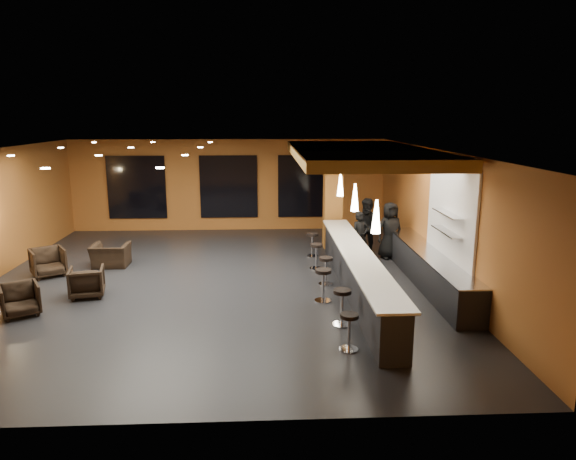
{
  "coord_description": "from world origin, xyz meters",
  "views": [
    {
      "loc": [
        1.34,
        -13.25,
        4.38
      ],
      "look_at": [
        2.0,
        0.5,
        1.3
      ],
      "focal_mm": 32.0,
      "sensor_mm": 36.0,
      "label": 1
    }
  ],
  "objects_px": {
    "bar_stool_2": "(323,281)",
    "column": "(333,196)",
    "staff_b": "(368,227)",
    "armchair_c": "(48,262)",
    "armchair_d": "(111,255)",
    "pendant_0": "(376,216)",
    "bar_stool_4": "(316,253)",
    "staff_c": "(390,230)",
    "pendant_1": "(355,198)",
    "armchair_b": "(87,282)",
    "armchair_a": "(20,300)",
    "staff_a": "(360,236)",
    "prep_counter": "(428,269)",
    "pendant_2": "(340,185)",
    "bar_stool_1": "(342,303)",
    "bar_stool_5": "(312,242)",
    "bar_stool_0": "(349,327)",
    "bar_counter": "(356,273)",
    "bar_stool_3": "(326,267)"
  },
  "relations": [
    {
      "from": "bar_stool_2",
      "to": "column",
      "type": "bearing_deg",
      "value": 80.1
    },
    {
      "from": "staff_b",
      "to": "bar_stool_2",
      "type": "bearing_deg",
      "value": -93.82
    },
    {
      "from": "armchair_c",
      "to": "armchair_d",
      "type": "height_order",
      "value": "armchair_c"
    },
    {
      "from": "pendant_0",
      "to": "bar_stool_4",
      "type": "distance_m",
      "value": 4.54
    },
    {
      "from": "staff_b",
      "to": "staff_c",
      "type": "bearing_deg",
      "value": -11.3
    },
    {
      "from": "pendant_0",
      "to": "staff_b",
      "type": "relative_size",
      "value": 0.38
    },
    {
      "from": "pendant_1",
      "to": "armchair_b",
      "type": "xyz_separation_m",
      "value": [
        -6.69,
        -0.47,
        -1.98
      ]
    },
    {
      "from": "armchair_a",
      "to": "armchair_b",
      "type": "distance_m",
      "value": 1.6
    },
    {
      "from": "pendant_0",
      "to": "armchair_a",
      "type": "relative_size",
      "value": 0.88
    },
    {
      "from": "staff_a",
      "to": "staff_b",
      "type": "distance_m",
      "value": 0.68
    },
    {
      "from": "prep_counter",
      "to": "armchair_c",
      "type": "height_order",
      "value": "prep_counter"
    },
    {
      "from": "pendant_1",
      "to": "armchair_d",
      "type": "bearing_deg",
      "value": 162.83
    },
    {
      "from": "pendant_2",
      "to": "column",
      "type": "bearing_deg",
      "value": 90.0
    },
    {
      "from": "bar_stool_1",
      "to": "bar_stool_5",
      "type": "height_order",
      "value": "bar_stool_1"
    },
    {
      "from": "staff_a",
      "to": "armchair_c",
      "type": "xyz_separation_m",
      "value": [
        -8.96,
        -1.2,
        -0.36
      ]
    },
    {
      "from": "armchair_c",
      "to": "bar_stool_2",
      "type": "xyz_separation_m",
      "value": [
        7.42,
        -2.38,
        0.12
      ]
    },
    {
      "from": "armchair_a",
      "to": "column",
      "type": "bearing_deg",
      "value": 5.98
    },
    {
      "from": "pendant_1",
      "to": "bar_stool_0",
      "type": "xyz_separation_m",
      "value": [
        -0.72,
        -3.75,
        -1.88
      ]
    },
    {
      "from": "prep_counter",
      "to": "bar_stool_5",
      "type": "distance_m",
      "value": 4.04
    },
    {
      "from": "pendant_1",
      "to": "bar_stool_4",
      "type": "relative_size",
      "value": 0.93
    },
    {
      "from": "armchair_b",
      "to": "armchair_c",
      "type": "relative_size",
      "value": 0.94
    },
    {
      "from": "bar_counter",
      "to": "bar_stool_5",
      "type": "bearing_deg",
      "value": 103.04
    },
    {
      "from": "column",
      "to": "pendant_1",
      "type": "height_order",
      "value": "column"
    },
    {
      "from": "column",
      "to": "bar_stool_3",
      "type": "distance_m",
      "value": 4.21
    },
    {
      "from": "pendant_0",
      "to": "bar_stool_2",
      "type": "relative_size",
      "value": 0.87
    },
    {
      "from": "pendant_2",
      "to": "armchair_d",
      "type": "relative_size",
      "value": 0.67
    },
    {
      "from": "pendant_1",
      "to": "staff_a",
      "type": "distance_m",
      "value": 3.0
    },
    {
      "from": "bar_counter",
      "to": "pendant_1",
      "type": "relative_size",
      "value": 11.43
    },
    {
      "from": "column",
      "to": "pendant_0",
      "type": "bearing_deg",
      "value": -90.0
    },
    {
      "from": "armchair_d",
      "to": "bar_stool_1",
      "type": "relative_size",
      "value": 1.31
    },
    {
      "from": "pendant_2",
      "to": "bar_stool_0",
      "type": "relative_size",
      "value": 0.96
    },
    {
      "from": "staff_c",
      "to": "bar_stool_2",
      "type": "distance_m",
      "value": 4.52
    },
    {
      "from": "armchair_a",
      "to": "bar_stool_1",
      "type": "distance_m",
      "value": 7.16
    },
    {
      "from": "prep_counter",
      "to": "staff_c",
      "type": "bearing_deg",
      "value": 98.63
    },
    {
      "from": "bar_stool_3",
      "to": "bar_stool_0",
      "type": "bearing_deg",
      "value": -90.34
    },
    {
      "from": "bar_stool_2",
      "to": "bar_stool_3",
      "type": "distance_m",
      "value": 1.27
    },
    {
      "from": "bar_counter",
      "to": "bar_stool_0",
      "type": "bearing_deg",
      "value": -102.46
    },
    {
      "from": "staff_a",
      "to": "bar_stool_4",
      "type": "distance_m",
      "value": 1.72
    },
    {
      "from": "armchair_a",
      "to": "bar_stool_4",
      "type": "xyz_separation_m",
      "value": [
        6.97,
        3.21,
        0.12
      ]
    },
    {
      "from": "staff_a",
      "to": "armchair_c",
      "type": "bearing_deg",
      "value": 170.36
    },
    {
      "from": "pendant_0",
      "to": "bar_stool_3",
      "type": "xyz_separation_m",
      "value": [
        -0.7,
        2.64,
        -1.87
      ]
    },
    {
      "from": "staff_c",
      "to": "bar_stool_0",
      "type": "bearing_deg",
      "value": -124.43
    },
    {
      "from": "bar_counter",
      "to": "pendant_2",
      "type": "distance_m",
      "value": 3.52
    },
    {
      "from": "pendant_1",
      "to": "pendant_2",
      "type": "xyz_separation_m",
      "value": [
        0.0,
        2.5,
        0.0
      ]
    },
    {
      "from": "armchair_b",
      "to": "bar_stool_1",
      "type": "xyz_separation_m",
      "value": [
        6.02,
        -2.08,
        0.14
      ]
    },
    {
      "from": "pendant_2",
      "to": "bar_stool_1",
      "type": "relative_size",
      "value": 0.88
    },
    {
      "from": "armchair_c",
      "to": "bar_stool_1",
      "type": "relative_size",
      "value": 1.1
    },
    {
      "from": "pendant_0",
      "to": "armchair_c",
      "type": "distance_m",
      "value": 9.34
    },
    {
      "from": "prep_counter",
      "to": "bar_stool_5",
      "type": "height_order",
      "value": "prep_counter"
    },
    {
      "from": "pendant_0",
      "to": "pendant_2",
      "type": "height_order",
      "value": "same"
    }
  ]
}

